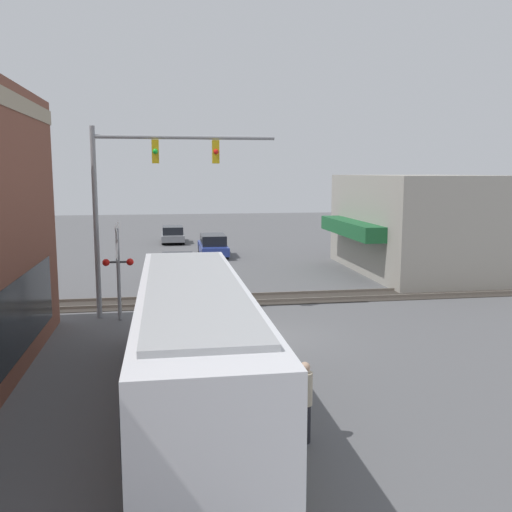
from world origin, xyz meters
The scene contains 10 objects.
ground_plane centered at (0.00, 0.00, 0.00)m, with size 120.00×120.00×0.00m, color #565659.
shop_building centered at (11.79, -10.98, 2.77)m, with size 11.49×8.25×5.55m.
city_bus centered at (-5.61, 2.80, 1.73)m, with size 12.08×2.59×3.11m.
traffic_signal_gantry centered at (3.69, 4.19, 5.37)m, with size 0.42×7.10×7.46m.
crossing_signal centered at (3.20, 5.23, 2.30)m, with size 1.41×1.18×3.81m.
rail_track_near centered at (6.00, 0.00, 0.03)m, with size 2.60×60.00×0.15m.
parked_car_silver centered at (10.67, 2.80, 0.69)m, with size 4.87×1.82×1.48m.
parked_car_blue centered at (19.70, 0.20, 0.71)m, with size 4.85×1.82×1.52m.
parked_car_grey centered at (27.72, 2.80, 0.64)m, with size 4.32×1.82×1.37m.
pedestrian_near_bus centered at (-7.79, 0.59, 0.91)m, with size 0.34×0.34×1.78m.
Camera 1 is at (-18.97, 3.43, 5.72)m, focal length 40.00 mm.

